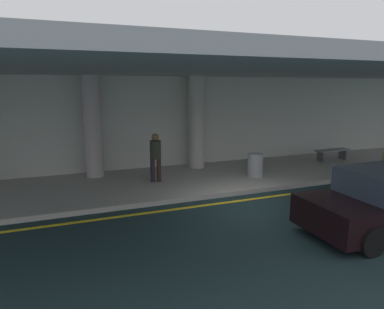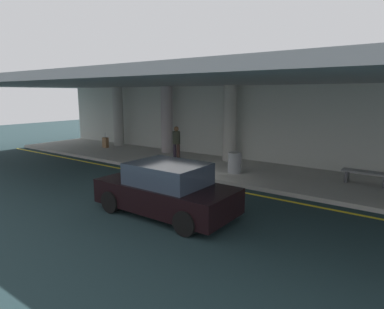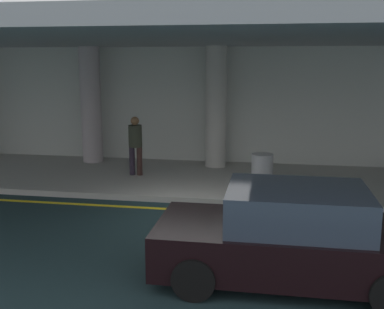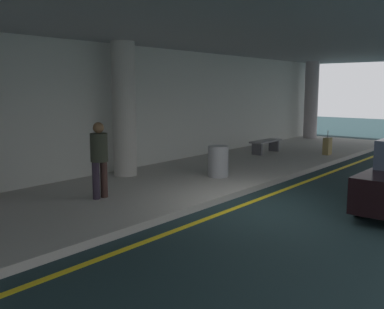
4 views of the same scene
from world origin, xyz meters
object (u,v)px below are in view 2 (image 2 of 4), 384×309
support_column_far_left (118,117)px  trash_bin_steel (235,163)px  bench_metal (366,175)px  traveler_with_luggage (176,141)px  support_column_center (230,123)px  suitcase_upright_primary (105,143)px  support_column_left_mid (167,120)px  car_black (166,190)px

support_column_far_left → trash_bin_steel: (9.47, -2.12, -1.40)m
bench_metal → traveler_with_luggage: bearing=-175.7°
support_column_center → suitcase_upright_primary: 8.25m
support_column_center → traveler_with_luggage: bearing=-144.2°
suitcase_upright_primary → support_column_far_left: bearing=98.7°
support_column_left_mid → support_column_center: same height
suitcase_upright_primary → trash_bin_steel: suitcase_upright_primary is taller
trash_bin_steel → traveler_with_luggage: bearing=170.4°
traveler_with_luggage → suitcase_upright_primary: bearing=72.3°
support_column_left_mid → bench_metal: (10.19, -0.90, -1.47)m
support_column_left_mid → suitcase_upright_primary: 4.44m
suitcase_upright_primary → support_column_left_mid: bearing=25.5°
support_column_left_mid → support_column_far_left: bearing=180.0°
support_column_far_left → car_black: support_column_far_left is taller
support_column_center → bench_metal: size_ratio=2.28×
suitcase_upright_primary → traveler_with_luggage: bearing=6.4°
support_column_far_left → trash_bin_steel: support_column_far_left is taller
support_column_far_left → support_column_center: size_ratio=1.00×
support_column_far_left → traveler_with_luggage: support_column_far_left is taller
support_column_left_mid → suitcase_upright_primary: size_ratio=4.06×
support_column_center → support_column_far_left: bearing=180.0°
bench_metal → trash_bin_steel: 4.87m
car_black → bench_metal: 7.51m
support_column_far_left → suitcase_upright_primary: size_ratio=4.06×
support_column_far_left → traveler_with_luggage: 6.14m
car_black → trash_bin_steel: (-0.55, 5.01, -0.14)m
support_column_far_left → car_black: size_ratio=0.89×
support_column_far_left → car_black: (10.02, -7.14, -1.26)m
suitcase_upright_primary → support_column_center: bearing=18.3°
car_black → bench_metal: bearing=-122.5°
car_black → traveler_with_luggage: bearing=-52.4°
traveler_with_luggage → trash_bin_steel: 3.67m
support_column_center → trash_bin_steel: bearing=-55.3°
traveler_with_luggage → suitcase_upright_primary: 5.98m
traveler_with_luggage → trash_bin_steel: (3.58, -0.60, -0.54)m
car_black → suitcase_upright_primary: (-10.06, 6.08, -0.25)m
support_column_far_left → support_column_center: 8.00m
traveler_with_luggage → trash_bin_steel: bearing=-112.9°
traveler_with_luggage → trash_bin_steel: traveler_with_luggage is taller
support_column_center → car_black: size_ratio=0.89×
car_black → suitcase_upright_primary: bearing=-29.9°
support_column_left_mid → car_black: (6.02, -7.14, -1.26)m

